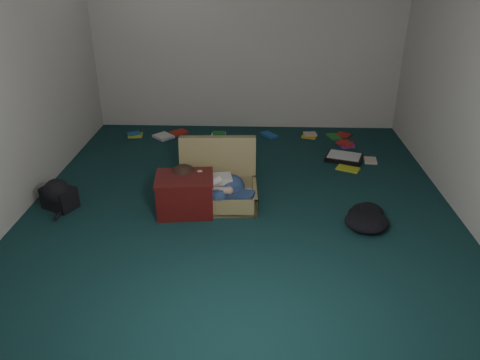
{
  "coord_description": "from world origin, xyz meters",
  "views": [
    {
      "loc": [
        0.14,
        -3.88,
        2.18
      ],
      "look_at": [
        0.0,
        -0.15,
        0.35
      ],
      "focal_mm": 35.0,
      "sensor_mm": 36.0,
      "label": 1
    }
  ],
  "objects": [
    {
      "name": "backpack",
      "position": [
        -1.7,
        -0.09,
        0.11
      ],
      "size": [
        0.47,
        0.43,
        0.22
      ],
      "primitive_type": null,
      "rotation": [
        0.0,
        0.0,
        -0.46
      ],
      "color": "black",
      "rests_on": "floor"
    },
    {
      "name": "wall_left",
      "position": [
        -2.0,
        0.0,
        1.3
      ],
      "size": [
        0.0,
        4.5,
        4.5
      ],
      "primitive_type": "plane",
      "rotation": [
        1.57,
        0.0,
        1.57
      ],
      "color": "silver",
      "rests_on": "ground"
    },
    {
      "name": "person",
      "position": [
        -0.28,
        -0.01,
        0.21
      ],
      "size": [
        0.83,
        0.39,
        0.35
      ],
      "rotation": [
        0.0,
        0.0,
        0.05
      ],
      "color": "silver",
      "rests_on": "suitcase"
    },
    {
      "name": "clothing_pile",
      "position": [
        1.14,
        -0.25,
        0.06
      ],
      "size": [
        0.48,
        0.43,
        0.13
      ],
      "primitive_type": null,
      "rotation": [
        0.0,
        0.0,
        -0.28
      ],
      "color": "black",
      "rests_on": "floor"
    },
    {
      "name": "wall_front",
      "position": [
        0.0,
        -2.25,
        1.3
      ],
      "size": [
        4.5,
        0.0,
        4.5
      ],
      "primitive_type": "plane",
      "rotation": [
        -1.57,
        0.0,
        0.0
      ],
      "color": "silver",
      "rests_on": "ground"
    },
    {
      "name": "maroon_bin",
      "position": [
        -0.51,
        -0.12,
        0.18
      ],
      "size": [
        0.56,
        0.46,
        0.36
      ],
      "rotation": [
        0.0,
        0.0,
        0.11
      ],
      "color": "#501110",
      "rests_on": "floor"
    },
    {
      "name": "paper_tray",
      "position": [
        1.16,
        1.15,
        0.03
      ],
      "size": [
        0.48,
        0.42,
        0.06
      ],
      "rotation": [
        0.0,
        0.0,
        -0.33
      ],
      "color": "black",
      "rests_on": "floor"
    },
    {
      "name": "wall_back",
      "position": [
        0.0,
        2.25,
        1.3
      ],
      "size": [
        4.5,
        0.0,
        4.5
      ],
      "primitive_type": "plane",
      "rotation": [
        1.57,
        0.0,
        0.0
      ],
      "color": "silver",
      "rests_on": "ground"
    },
    {
      "name": "floor",
      "position": [
        0.0,
        0.0,
        0.0
      ],
      "size": [
        4.5,
        4.5,
        0.0
      ],
      "primitive_type": "plane",
      "color": "#123334",
      "rests_on": "ground"
    },
    {
      "name": "book_scatter",
      "position": [
        0.34,
        1.69,
        0.01
      ],
      "size": [
        3.1,
        1.32,
        0.02
      ],
      "color": "#CBD525",
      "rests_on": "floor"
    },
    {
      "name": "suitcase",
      "position": [
        -0.23,
        0.19,
        0.17
      ],
      "size": [
        0.79,
        0.77,
        0.56
      ],
      "rotation": [
        0.0,
        0.0,
        0.05
      ],
      "color": "#998854",
      "rests_on": "floor"
    }
  ]
}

